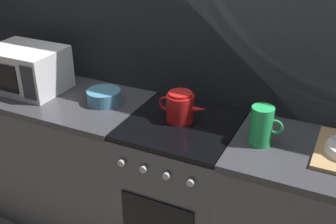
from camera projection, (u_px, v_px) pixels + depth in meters
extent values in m
cube|color=gray|center=(205.00, 52.00, 2.36)|extent=(3.60, 0.05, 2.40)
cube|color=#A8B2BC|center=(204.00, 54.00, 2.34)|extent=(3.58, 0.01, 2.39)
cube|color=#515459|center=(59.00, 156.00, 2.80)|extent=(1.20, 0.60, 0.86)
cube|color=#38383D|center=(50.00, 96.00, 2.59)|extent=(1.20, 0.60, 0.04)
cube|color=#4C4C51|center=(180.00, 192.00, 2.45)|extent=(0.60, 0.60, 0.87)
cube|color=black|center=(181.00, 126.00, 2.24)|extent=(0.59, 0.59, 0.03)
cube|color=black|center=(157.00, 222.00, 2.20)|extent=(0.42, 0.01, 0.28)
cylinder|color=#B7B7BC|center=(121.00, 163.00, 2.11)|extent=(0.04, 0.02, 0.04)
cylinder|color=#B7B7BC|center=(143.00, 169.00, 2.06)|extent=(0.04, 0.02, 0.04)
cylinder|color=#B7B7BC|center=(166.00, 176.00, 2.01)|extent=(0.04, 0.02, 0.04)
cylinder|color=#B7B7BC|center=(191.00, 183.00, 1.96)|extent=(0.04, 0.02, 0.04)
cube|color=white|center=(27.00, 69.00, 2.58)|extent=(0.46, 0.34, 0.27)
cube|color=#333338|center=(28.00, 83.00, 2.38)|extent=(0.09, 0.01, 0.21)
cylinder|color=red|center=(180.00, 108.00, 2.23)|extent=(0.15, 0.15, 0.15)
cylinder|color=red|center=(180.00, 94.00, 2.19)|extent=(0.13, 0.13, 0.02)
cone|color=red|center=(199.00, 109.00, 2.18)|extent=(0.10, 0.04, 0.05)
torus|color=red|center=(166.00, 104.00, 2.26)|extent=(0.08, 0.01, 0.08)
cylinder|color=teal|center=(104.00, 97.00, 2.44)|extent=(0.20, 0.20, 0.08)
cylinder|color=green|center=(261.00, 126.00, 2.00)|extent=(0.11, 0.11, 0.20)
torus|color=green|center=(275.00, 127.00, 1.97)|extent=(0.08, 0.01, 0.08)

